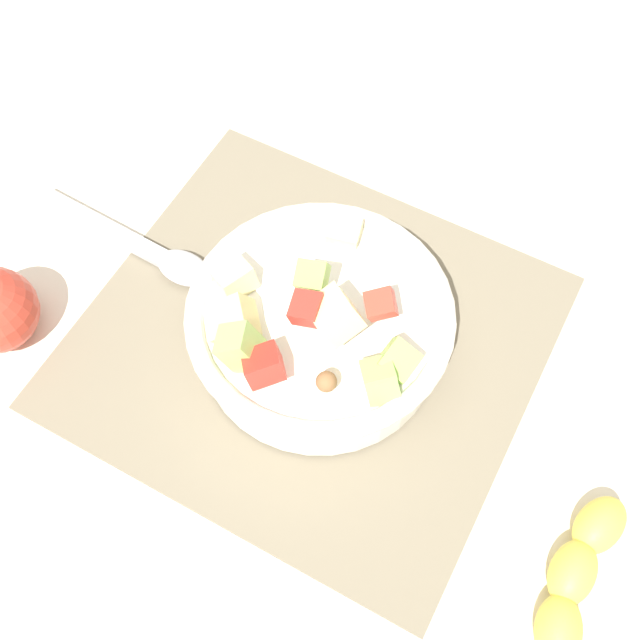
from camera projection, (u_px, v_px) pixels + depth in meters
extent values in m
plane|color=silver|center=(309.00, 342.00, 0.75)|extent=(2.40, 2.40, 0.00)
cube|color=#756B56|center=(309.00, 340.00, 0.75)|extent=(0.41, 0.38, 0.01)
cylinder|color=white|center=(320.00, 329.00, 0.72)|extent=(0.22, 0.22, 0.06)
torus|color=white|center=(320.00, 314.00, 0.69)|extent=(0.24, 0.24, 0.02)
cube|color=#93C160|center=(381.00, 382.00, 0.65)|extent=(0.05, 0.04, 0.04)
cube|color=#9EC656|center=(398.00, 361.00, 0.65)|extent=(0.04, 0.03, 0.03)
cube|color=beige|center=(234.00, 278.00, 0.70)|extent=(0.04, 0.04, 0.03)
cube|color=#93C160|center=(241.00, 347.00, 0.66)|extent=(0.05, 0.04, 0.04)
cube|color=#8CB74C|center=(314.00, 277.00, 0.66)|extent=(0.03, 0.03, 0.03)
cube|color=beige|center=(344.00, 232.00, 0.73)|extent=(0.04, 0.04, 0.03)
sphere|color=brown|center=(326.00, 382.00, 0.64)|extent=(0.02, 0.02, 0.02)
cube|color=#E5D684|center=(232.00, 320.00, 0.67)|extent=(0.05, 0.05, 0.05)
cube|color=red|center=(307.00, 309.00, 0.64)|extent=(0.03, 0.03, 0.03)
cube|color=#BC3828|center=(381.00, 304.00, 0.66)|extent=(0.03, 0.04, 0.03)
cube|color=red|center=(262.00, 365.00, 0.65)|extent=(0.05, 0.04, 0.03)
cube|color=beige|center=(335.00, 315.00, 0.64)|extent=(0.06, 0.05, 0.05)
ellipsoid|color=#B7B7BC|center=(184.00, 268.00, 0.78)|extent=(0.06, 0.04, 0.01)
cube|color=#B7B7BC|center=(104.00, 227.00, 0.80)|extent=(0.16, 0.03, 0.01)
ellipsoid|color=yellow|center=(599.00, 525.00, 0.65)|extent=(0.05, 0.06, 0.04)
ellipsoid|color=yellow|center=(573.00, 572.00, 0.63)|extent=(0.04, 0.06, 0.04)
ellipsoid|color=yellow|center=(558.00, 630.00, 0.61)|extent=(0.05, 0.06, 0.04)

